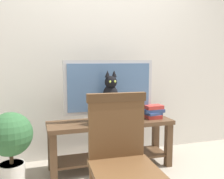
{
  "coord_description": "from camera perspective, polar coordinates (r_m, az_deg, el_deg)",
  "views": [
    {
      "loc": [
        -0.8,
        -2.04,
        1.19
      ],
      "look_at": [
        -0.01,
        0.46,
        0.88
      ],
      "focal_mm": 40.17,
      "sensor_mm": 36.0,
      "label": 1
    }
  ],
  "objects": [
    {
      "name": "tv_stand",
      "position": [
        2.79,
        -0.32,
        -10.48
      ],
      "size": [
        1.36,
        0.41,
        0.53
      ],
      "color": "#513823",
      "rests_on": "ground"
    },
    {
      "name": "tv",
      "position": [
        2.73,
        -0.62,
        0.19
      ],
      "size": [
        0.99,
        0.2,
        0.66
      ],
      "color": "#B7B7BC",
      "rests_on": "tv_stand"
    },
    {
      "name": "cat",
      "position": [
        2.61,
        -0.45,
        -2.36
      ],
      "size": [
        0.19,
        0.35,
        0.5
      ],
      "color": "black",
      "rests_on": "media_box"
    },
    {
      "name": "media_box",
      "position": [
        2.67,
        -0.57,
        -6.94
      ],
      "size": [
        0.39,
        0.26,
        0.06
      ],
      "color": "#2D2D30",
      "rests_on": "tv_stand"
    },
    {
      "name": "wooden_chair",
      "position": [
        1.71,
        2.05,
        -14.64
      ],
      "size": [
        0.43,
        0.44,
        0.97
      ],
      "color": "brown",
      "rests_on": "ground"
    },
    {
      "name": "back_wall",
      "position": [
        3.15,
        -2.79,
        10.53
      ],
      "size": [
        7.0,
        0.12,
        2.8
      ],
      "primitive_type": "cube",
      "color": "silver",
      "rests_on": "ground"
    },
    {
      "name": "potted_plant",
      "position": [
        2.54,
        -22.08,
        -10.81
      ],
      "size": [
        0.41,
        0.41,
        0.72
      ],
      "color": "beige",
      "rests_on": "ground"
    },
    {
      "name": "book_stack",
      "position": [
        2.9,
        9.33,
        -4.99
      ],
      "size": [
        0.24,
        0.19,
        0.15
      ],
      "color": "#B2332D",
      "rests_on": "tv_stand"
    }
  ]
}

